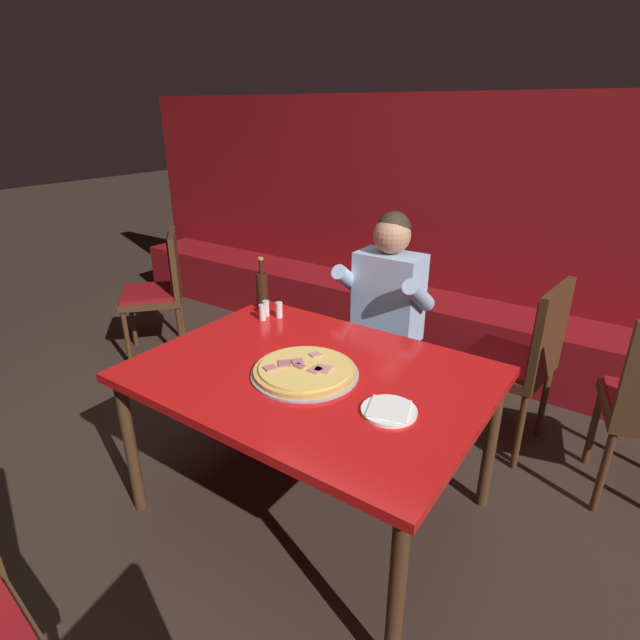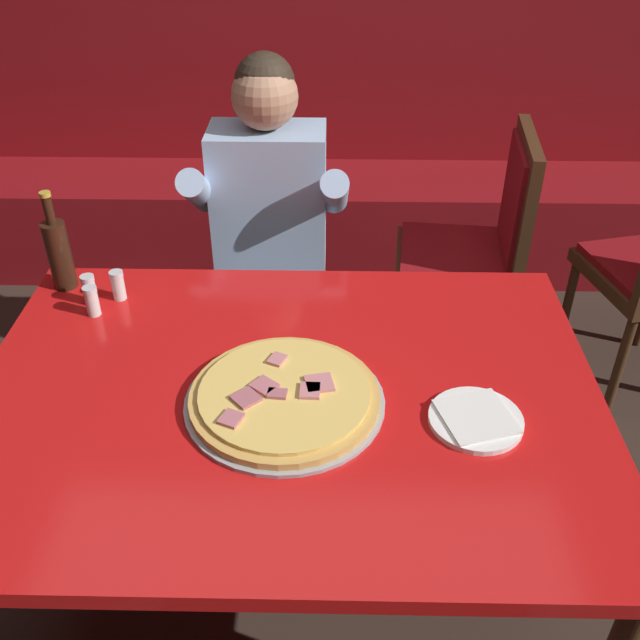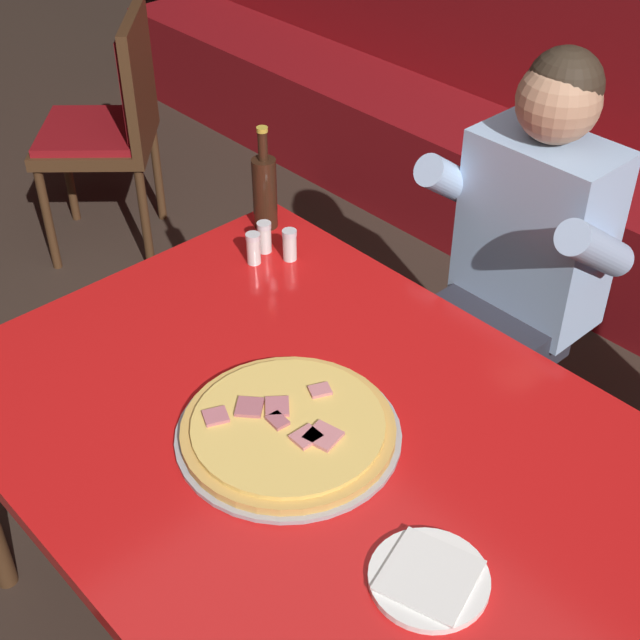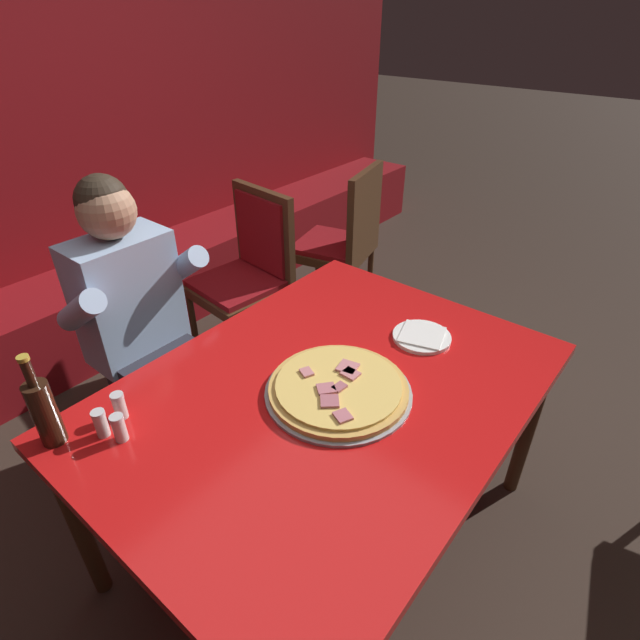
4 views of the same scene
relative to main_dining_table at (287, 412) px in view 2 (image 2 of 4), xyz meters
The scene contains 12 objects.
ground_plane 0.68m from the main_dining_table, ahead, with size 24.00×24.00×0.00m, color #33261E.
booth_wall_panel 2.20m from the main_dining_table, 90.00° to the left, with size 6.80×0.16×1.90m, color maroon.
booth_bench 1.91m from the main_dining_table, 90.00° to the left, with size 6.46×0.48×0.46m, color maroon.
main_dining_table is the anchor object (origin of this frame).
pizza 0.09m from the main_dining_table, 85.89° to the right, with size 0.46×0.46×0.05m.
plate_white_paper 0.44m from the main_dining_table, 12.74° to the right, with size 0.21×0.21×0.02m.
beer_bottle 0.81m from the main_dining_table, 145.73° to the left, with size 0.07×0.07×0.29m.
shaker_black_pepper 0.67m from the main_dining_table, 147.08° to the left, with size 0.04×0.04×0.09m.
shaker_parmesan 0.63m from the main_dining_table, 141.58° to the left, with size 0.04×0.04×0.09m.
shaker_oregano 0.63m from the main_dining_table, 150.27° to the left, with size 0.04×0.04×0.09m.
diner_seated_blue_shirt 0.85m from the main_dining_table, 97.41° to the left, with size 0.53×0.53×1.27m.
dining_chair_by_booth 1.23m from the main_dining_table, 58.44° to the left, with size 0.48×0.48×0.98m.
Camera 2 is at (0.11, -1.27, 1.84)m, focal length 40.00 mm.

